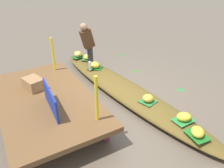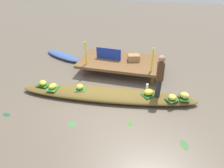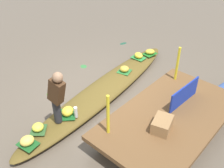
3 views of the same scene
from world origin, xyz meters
The scene contains 26 objects.
canal_water centered at (0.00, 0.00, 0.00)m, with size 40.00×40.00×0.00m, color brown.
dock_platform centered at (0.06, 1.90, 0.40)m, with size 3.20×1.80×0.46m.
vendor_boat centered at (0.00, 0.00, 0.12)m, with size 5.59×0.83×0.24m, color brown.
moored_boat centered at (-2.77, 2.51, 0.10)m, with size 2.07×0.52×0.19m, color #375392.
leaf_mat_0 centered at (2.34, 0.23, 0.24)m, with size 0.37×0.29×0.01m, color #1C5823.
banana_bunch_0 centered at (2.34, 0.23, 0.33)m, with size 0.26×0.22×0.18m, color #F9D258.
leaf_mat_1 centered at (1.29, 0.15, 0.24)m, with size 0.39×0.31×0.01m, color #185923.
banana_bunch_1 centered at (1.29, 0.15, 0.33)m, with size 0.28×0.24×0.18m, color yellow.
leaf_mat_2 centered at (-0.86, -0.06, 0.24)m, with size 0.33×0.32×0.01m, color #2B7434.
banana_bunch_2 centered at (-0.86, -0.06, 0.32)m, with size 0.23×0.25×0.16m, color gold.
leaf_mat_3 centered at (-1.72, -0.24, 0.24)m, with size 0.39×0.29×0.01m, color #2B843A.
banana_bunch_3 centered at (-1.72, -0.24, 0.32)m, with size 0.28×0.22×0.16m, color yellow.
leaf_mat_4 centered at (-2.15, -0.13, 0.24)m, with size 0.40×0.29×0.01m, color #1F6B22.
banana_bunch_4 centered at (-2.15, -0.13, 0.31)m, with size 0.28×0.22×0.15m, color gold.
leaf_mat_5 centered at (1.99, 0.07, 0.24)m, with size 0.33×0.30×0.01m, color #30592B.
banana_bunch_5 centered at (1.99, 0.07, 0.32)m, with size 0.23×0.23×0.16m, color #EDE645.
vendor_person centered at (1.55, 0.22, 0.94)m, with size 0.22×0.42×1.25m.
water_bottle centered at (1.22, 0.34, 0.37)m, with size 0.08×0.08×0.26m, color silver.
market_banner centered at (-0.44, 1.90, 0.68)m, with size 0.99×0.03×0.45m, color #182F99.
railing_post_west centered at (-1.14, 1.30, 0.89)m, with size 0.06×0.06×0.85m, color yellow.
railing_post_east centered at (1.26, 1.30, 0.89)m, with size 0.06×0.06×0.85m, color yellow.
produce_crate centered at (0.54, 2.00, 0.58)m, with size 0.44×0.32×0.25m, color #997045.
drifting_plant_0 centered at (-0.57, -1.38, 0.00)m, with size 0.22×0.18×0.01m, color #34773A.
drifting_plant_1 centered at (2.28, -1.38, 0.00)m, with size 0.31×0.18×0.01m, color #376B36.
drifting_plant_2 centered at (-2.54, -1.49, 0.00)m, with size 0.27×0.14×0.01m, color #1F4D38.
drifting_plant_3 centered at (0.93, -1.00, 0.00)m, with size 0.17×0.13×0.01m, color #337722.
Camera 2 is at (1.36, -4.72, 3.59)m, focal length 30.31 mm.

